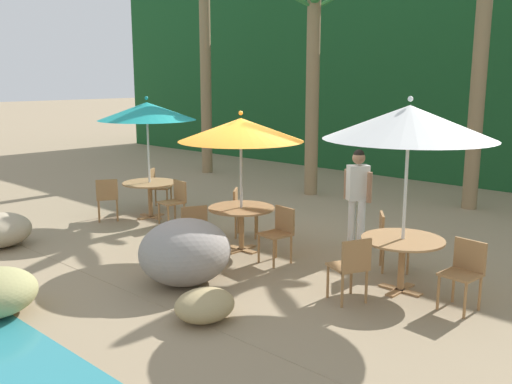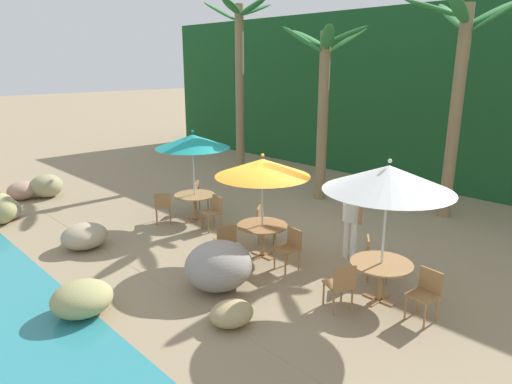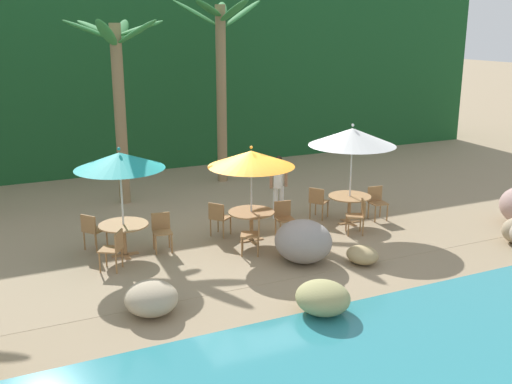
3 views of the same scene
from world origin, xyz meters
The scene contains 23 objects.
ground_plane centered at (0.00, 0.00, 0.00)m, with size 120.00×120.00×0.00m, color #937F60.
terrace_deck centered at (0.00, 0.00, 0.00)m, with size 18.00×5.20×0.01m.
foliage_backdrop centered at (0.00, 9.00, 3.00)m, with size 28.00×2.40×6.00m.
rock_seawall centered at (-0.45, -2.74, 0.39)m, with size 16.21×3.46×1.02m.
umbrella_teal centered at (-2.83, 0.14, 2.18)m, with size 1.95×1.95×2.47m.
dining_table_teal centered at (-2.83, 0.14, 0.61)m, with size 1.10×1.10×0.74m.
chair_teal_seaward centered at (-1.97, 0.10, 0.51)m, with size 0.48×0.48×0.87m.
chair_teal_inland centered at (-3.41, 0.76, 0.51)m, with size 0.59×0.59×0.87m.
chair_teal_left centered at (-3.21, -0.62, 0.51)m, with size 0.59×0.58×0.87m.
umbrella_orange centered at (0.13, -0.22, 2.02)m, with size 2.03×2.03×2.32m.
dining_table_orange centered at (0.13, -0.22, 0.61)m, with size 1.10×1.10×0.74m.
chair_orange_seaward centered at (0.99, -0.25, 0.51)m, with size 0.48×0.48×0.87m.
chair_orange_inland centered at (-0.46, 0.40, 0.51)m, with size 0.60×0.59×0.87m.
chair_orange_left centered at (-0.17, -1.02, 0.51)m, with size 0.57×0.57×0.87m.
umbrella_white centered at (2.99, -0.08, 2.28)m, with size 2.21×2.21×2.61m.
dining_table_white centered at (2.99, -0.08, 0.61)m, with size 1.10×1.10×0.74m.
chair_white_seaward centered at (3.85, -0.08, 0.51)m, with size 0.46×0.47×0.87m.
chair_white_inland centered at (2.43, 0.56, 0.51)m, with size 0.59×0.59×0.87m.
chair_white_left centered at (2.73, -0.89, 0.51)m, with size 0.56×0.56×0.87m.
palm_tree_nearest centered at (-6.14, 4.76, 4.04)m, with size 2.70×2.77×6.31m.
palm_tree_second centered at (-1.84, 4.29, 3.48)m, with size 2.78×2.53×5.18m.
palm_tree_third centered at (1.68, 5.42, 3.78)m, with size 2.88×3.11×5.79m.
waiter_in_white centered at (1.53, 1.09, 0.99)m, with size 0.52×0.39×1.70m.
Camera 1 is at (6.46, -6.73, 2.85)m, focal length 39.65 mm.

